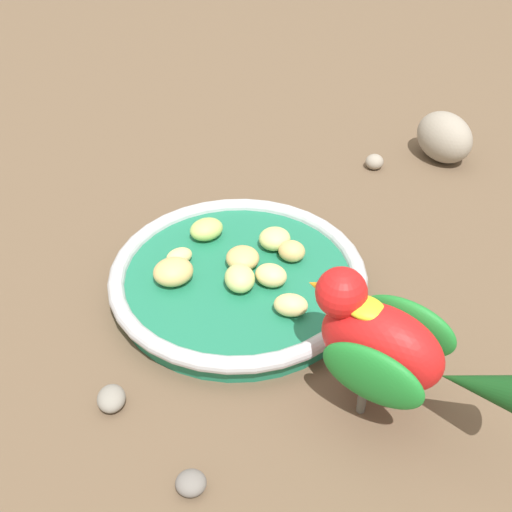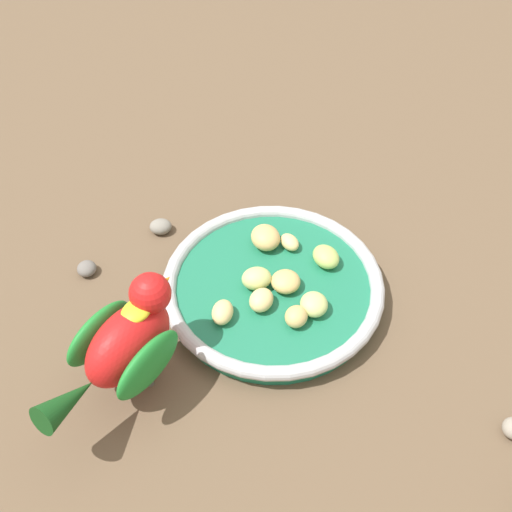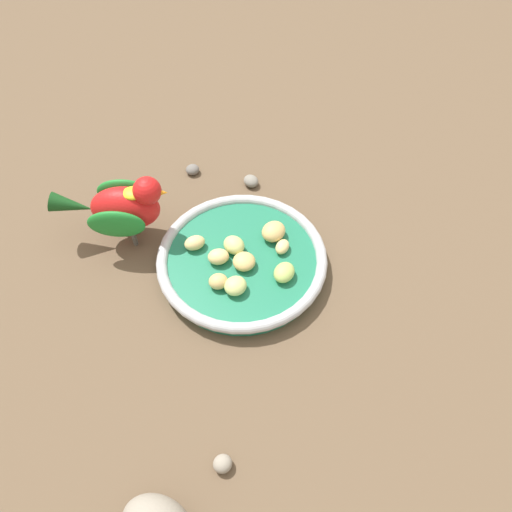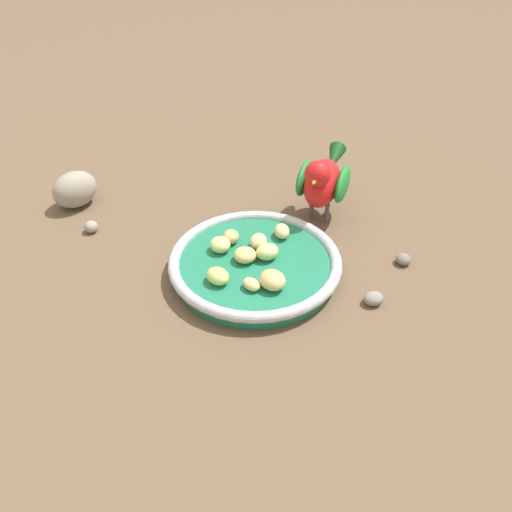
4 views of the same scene
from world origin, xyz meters
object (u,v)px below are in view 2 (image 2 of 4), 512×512
Objects in this scene: apple_piece_4 at (290,242)px; parrot at (126,343)px; apple_piece_1 at (257,278)px; apple_piece_8 at (223,312)px; apple_piece_2 at (261,300)px; apple_piece_7 at (296,316)px; apple_piece_3 at (327,257)px; apple_piece_6 at (314,304)px; apple_piece_5 at (266,237)px; apple_piece_0 at (286,282)px; pebble_1 at (87,269)px; pebble_0 at (161,227)px; feeding_bowl at (273,287)px.

apple_piece_4 is 0.23m from parrot.
apple_piece_1 is 1.24× the size of apple_piece_4.
apple_piece_8 is 0.17× the size of parrot.
apple_piece_2 is 0.15m from parrot.
apple_piece_7 is (0.07, -0.08, 0.00)m from apple_piece_4.
apple_piece_6 is at bearing -67.24° from apple_piece_3.
apple_piece_5 is 0.22× the size of parrot.
apple_piece_0 is 0.22m from pebble_1.
apple_piece_4 is at bearing 43.63° from pebble_1.
apple_piece_2 is at bearing -22.75° from parrot.
apple_piece_5 is (-0.07, -0.02, 0.00)m from apple_piece_3.
apple_piece_0 is 0.98× the size of apple_piece_1.
apple_piece_5 is 0.21m from parrot.
pebble_0 is at bearing 157.24° from apple_piece_8.
apple_piece_2 reaches higher than pebble_0.
parrot is (-0.07, -0.23, 0.04)m from apple_piece_3.
apple_piece_3 is 0.05m from apple_piece_4.
apple_piece_1 is 0.16m from parrot.
apple_piece_6 is at bearing -32.94° from parrot.
parrot is at bearing -52.59° from pebble_0.
apple_piece_0 is 0.07m from apple_piece_5.
parrot reaches higher than apple_piece_3.
apple_piece_3 is 1.13× the size of apple_piece_8.
apple_piece_8 is (0.01, -0.12, 0.00)m from apple_piece_4.
apple_piece_6 is at bearing -2.48° from feeding_bowl.
apple_piece_1 reaches higher than apple_piece_8.
pebble_0 is at bearing 79.24° from pebble_1.
parrot reaches higher than apple_piece_8.
apple_piece_8 is 0.16m from pebble_0.
apple_piece_1 is at bearing -84.87° from apple_piece_4.
apple_piece_7 is 0.87× the size of apple_piece_8.
apple_piece_6 is at bearing 22.84° from pebble_1.
feeding_bowl is at bearing 1.26° from pebble_0.
pebble_1 is (-0.19, -0.11, -0.02)m from apple_piece_0.
apple_piece_1 reaches higher than apple_piece_4.
apple_piece_5 reaches higher than apple_piece_2.
apple_piece_6 is (0.03, -0.06, 0.00)m from apple_piece_3.
apple_piece_2 is at bearing -41.81° from apple_piece_1.
apple_piece_3 is 0.20× the size of parrot.
apple_piece_6 is (0.09, -0.04, -0.00)m from apple_piece_5.
pebble_1 is at bearing -157.16° from apple_piece_6.
apple_piece_1 is 1.44× the size of pebble_1.
apple_piece_5 reaches higher than apple_piece_3.
apple_piece_5 is (-0.03, 0.05, 0.00)m from apple_piece_1.
pebble_1 is at bearing -134.71° from apple_piece_5.
pebble_0 is (-0.14, -0.06, -0.02)m from apple_piece_4.
apple_piece_5 is at bearing -164.81° from apple_piece_3.
apple_piece_1 is at bearing -3.21° from pebble_0.
apple_piece_1 is 1.22× the size of pebble_0.
apple_piece_8 reaches higher than apple_piece_4.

